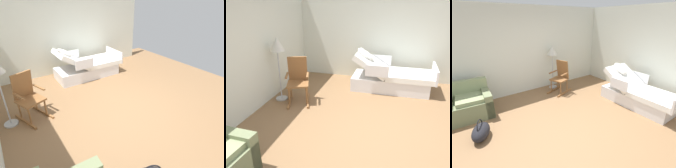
# 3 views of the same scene
# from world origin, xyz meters

# --- Properties ---
(ground_plane) EXTENTS (7.47, 7.47, 0.00)m
(ground_plane) POSITION_xyz_m (0.00, 0.00, 0.00)
(ground_plane) COLOR olive
(side_wall) EXTENTS (0.10, 5.37, 2.70)m
(side_wall) POSITION_xyz_m (3.04, 0.00, 1.35)
(side_wall) COLOR silver
(side_wall) RESTS_ON ground
(hospital_bed) EXTENTS (1.05, 2.07, 1.09)m
(hospital_bed) POSITION_xyz_m (2.22, -0.14, 0.31)
(hospital_bed) COLOR silver
(hospital_bed) RESTS_ON ground
(rocking_chair) EXTENTS (0.88, 0.71, 1.05)m
(rocking_chair) POSITION_xyz_m (0.95, 1.89, 0.50)
(rocking_chair) COLOR brown
(rocking_chair) RESTS_ON ground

